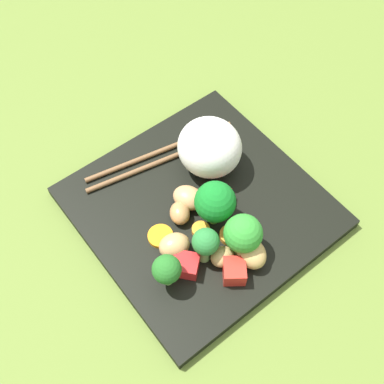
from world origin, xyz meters
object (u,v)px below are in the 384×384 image
(rice_mound, at_px, (210,147))
(chopstick_pair, at_px, (163,155))
(carrot_slice_0, at_px, (160,236))
(broccoli_floret_0, at_px, (240,237))
(square_plate, at_px, (200,207))

(rice_mound, bearing_deg, chopstick_pair, -139.61)
(carrot_slice_0, bearing_deg, broccoli_floret_0, 41.46)
(rice_mound, height_order, carrot_slice_0, rice_mound)
(carrot_slice_0, bearing_deg, chopstick_pair, 143.14)
(square_plate, bearing_deg, chopstick_pair, 176.15)
(rice_mound, height_order, chopstick_pair, rice_mound)
(square_plate, relative_size, carrot_slice_0, 9.10)
(broccoli_floret_0, height_order, carrot_slice_0, broccoli_floret_0)
(rice_mound, height_order, broccoli_floret_0, rice_mound)
(carrot_slice_0, relative_size, chopstick_pair, 0.14)
(broccoli_floret_0, relative_size, carrot_slice_0, 1.97)
(broccoli_floret_0, bearing_deg, carrot_slice_0, -138.54)
(square_plate, relative_size, broccoli_floret_0, 4.62)
(carrot_slice_0, height_order, chopstick_pair, same)
(square_plate, relative_size, chopstick_pair, 1.31)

